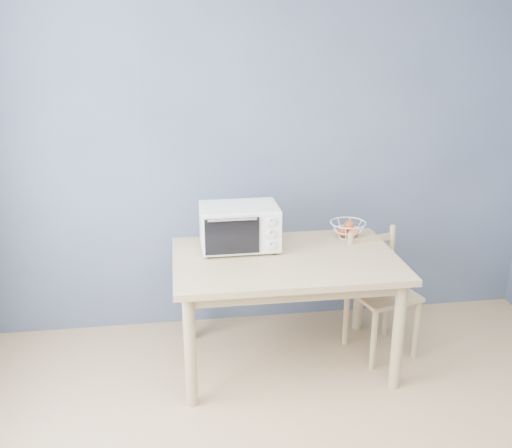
{
  "coord_description": "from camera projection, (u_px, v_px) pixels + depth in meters",
  "views": [
    {
      "loc": [
        -0.61,
        -1.63,
        2.1
      ],
      "look_at": [
        -0.13,
        1.74,
        0.93
      ],
      "focal_mm": 40.0,
      "sensor_mm": 36.0,
      "label": 1
    }
  ],
  "objects": [
    {
      "name": "dining_chair",
      "position": [
        379.0,
        294.0,
        3.83
      ],
      "size": [
        0.48,
        0.48,
        0.83
      ],
      "rotation": [
        0.0,
        0.0,
        0.26
      ],
      "color": "tan",
      "rests_on": "ground"
    },
    {
      "name": "fruit_basket",
      "position": [
        348.0,
        229.0,
        3.86
      ],
      "size": [
        0.32,
        0.32,
        0.12
      ],
      "rotation": [
        0.0,
        0.0,
        -0.43
      ],
      "color": "white",
      "rests_on": "dining_table"
    },
    {
      "name": "dining_table",
      "position": [
        286.0,
        272.0,
        3.58
      ],
      "size": [
        1.4,
        0.9,
        0.75
      ],
      "color": "tan",
      "rests_on": "ground"
    },
    {
      "name": "toaster_oven",
      "position": [
        236.0,
        227.0,
        3.63
      ],
      "size": [
        0.5,
        0.37,
        0.29
      ],
      "rotation": [
        0.0,
        0.0,
        0.01
      ],
      "color": "white",
      "rests_on": "dining_table"
    },
    {
      "name": "room",
      "position": [
        370.0,
        287.0,
        1.87
      ],
      "size": [
        4.01,
        4.51,
        2.61
      ],
      "color": "tan",
      "rests_on": "ground"
    }
  ]
}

